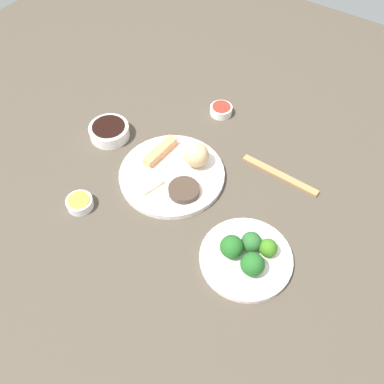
{
  "coord_description": "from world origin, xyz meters",
  "views": [
    {
      "loc": [
        -0.54,
        -0.43,
        0.9
      ],
      "look_at": [
        -0.01,
        -0.07,
        0.06
      ],
      "focal_mm": 38.98,
      "sensor_mm": 36.0,
      "label": 1
    }
  ],
  "objects_px": {
    "sauce_ramekin_hot_mustard": "(80,203)",
    "sauce_ramekin_sweet_and_sour": "(221,110)",
    "soy_sauce_bowl": "(109,131)",
    "main_plate": "(172,175)",
    "chopsticks_pair": "(280,175)",
    "broccoli_plate": "(246,258)"
  },
  "relations": [
    {
      "from": "broccoli_plate",
      "to": "chopsticks_pair",
      "type": "relative_size",
      "value": 0.97
    },
    {
      "from": "sauce_ramekin_hot_mustard",
      "to": "sauce_ramekin_sweet_and_sour",
      "type": "distance_m",
      "value": 0.52
    },
    {
      "from": "soy_sauce_bowl",
      "to": "chopsticks_pair",
      "type": "height_order",
      "value": "soy_sauce_bowl"
    },
    {
      "from": "sauce_ramekin_hot_mustard",
      "to": "sauce_ramekin_sweet_and_sour",
      "type": "xyz_separation_m",
      "value": [
        0.51,
        -0.11,
        0.0
      ]
    },
    {
      "from": "broccoli_plate",
      "to": "soy_sauce_bowl",
      "type": "relative_size",
      "value": 1.89
    },
    {
      "from": "sauce_ramekin_sweet_and_sour",
      "to": "chopsticks_pair",
      "type": "distance_m",
      "value": 0.29
    },
    {
      "from": "main_plate",
      "to": "broccoli_plate",
      "type": "bearing_deg",
      "value": -110.03
    },
    {
      "from": "sauce_ramekin_hot_mustard",
      "to": "sauce_ramekin_sweet_and_sour",
      "type": "height_order",
      "value": "same"
    },
    {
      "from": "main_plate",
      "to": "sauce_ramekin_hot_mustard",
      "type": "xyz_separation_m",
      "value": [
        -0.21,
        0.14,
        0.0
      ]
    },
    {
      "from": "main_plate",
      "to": "chopsticks_pair",
      "type": "relative_size",
      "value": 1.27
    },
    {
      "from": "main_plate",
      "to": "soy_sauce_bowl",
      "type": "relative_size",
      "value": 2.47
    },
    {
      "from": "soy_sauce_bowl",
      "to": "sauce_ramekin_sweet_and_sour",
      "type": "xyz_separation_m",
      "value": [
        0.27,
        -0.22,
        -0.01
      ]
    },
    {
      "from": "main_plate",
      "to": "chopsticks_pair",
      "type": "bearing_deg",
      "value": -55.09
    },
    {
      "from": "main_plate",
      "to": "broccoli_plate",
      "type": "relative_size",
      "value": 1.3
    },
    {
      "from": "sauce_ramekin_sweet_and_sour",
      "to": "broccoli_plate",
      "type": "bearing_deg",
      "value": -141.33
    },
    {
      "from": "main_plate",
      "to": "sauce_ramekin_sweet_and_sour",
      "type": "height_order",
      "value": "sauce_ramekin_sweet_and_sour"
    },
    {
      "from": "sauce_ramekin_sweet_and_sour",
      "to": "chopsticks_pair",
      "type": "xyz_separation_m",
      "value": [
        -0.12,
        -0.27,
        -0.01
      ]
    },
    {
      "from": "soy_sauce_bowl",
      "to": "broccoli_plate",
      "type": "bearing_deg",
      "value": -103.55
    },
    {
      "from": "broccoli_plate",
      "to": "sauce_ramekin_hot_mustard",
      "type": "distance_m",
      "value": 0.44
    },
    {
      "from": "chopsticks_pair",
      "to": "soy_sauce_bowl",
      "type": "bearing_deg",
      "value": 106.83
    },
    {
      "from": "sauce_ramekin_hot_mustard",
      "to": "chopsticks_pair",
      "type": "relative_size",
      "value": 0.3
    },
    {
      "from": "sauce_ramekin_hot_mustard",
      "to": "main_plate",
      "type": "bearing_deg",
      "value": -32.53
    }
  ]
}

